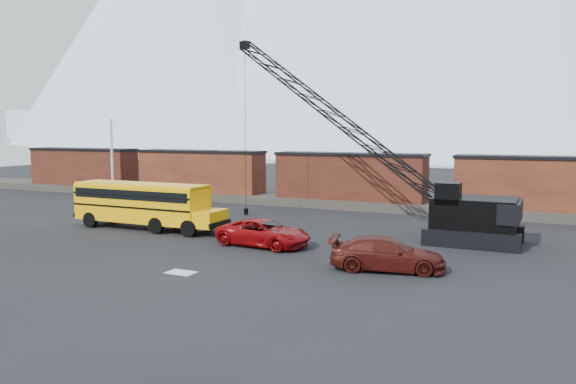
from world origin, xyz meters
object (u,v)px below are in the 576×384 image
maroon_suv (387,254)px  crawler_crane (338,118)px  school_bus (145,204)px  red_pickup (264,233)px

maroon_suv → crawler_crane: 14.33m
crawler_crane → school_bus: bearing=-150.9°
school_bus → crawler_crane: 14.67m
school_bus → crawler_crane: size_ratio=0.55×
red_pickup → maroon_suv: size_ratio=1.02×
red_pickup → crawler_crane: (1.58, 8.13, 6.90)m
red_pickup → maroon_suv: (8.18, -2.56, 0.02)m
school_bus → crawler_crane: (11.73, 6.54, 5.90)m
school_bus → red_pickup: 10.33m
red_pickup → maroon_suv: 8.57m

